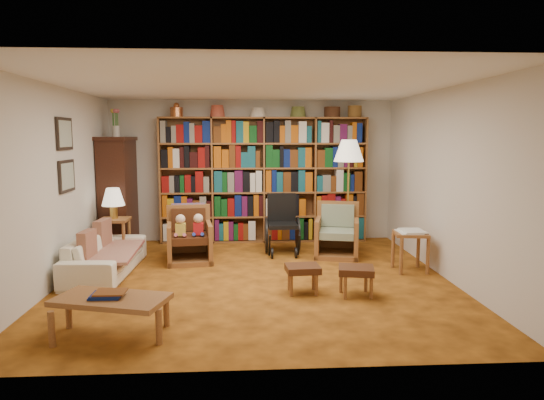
{
  "coord_description": "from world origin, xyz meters",
  "views": [
    {
      "loc": [
        -0.17,
        -6.19,
        1.86
      ],
      "look_at": [
        0.24,
        0.6,
        0.97
      ],
      "focal_mm": 32.0,
      "sensor_mm": 36.0,
      "label": 1
    }
  ],
  "objects": [
    {
      "name": "sofa",
      "position": [
        -2.05,
        0.4,
        0.26
      ],
      "size": [
        1.8,
        0.75,
        0.52
      ],
      "primitive_type": "imported",
      "rotation": [
        0.0,
        0.0,
        1.54
      ],
      "color": "white",
      "rests_on": "floor"
    },
    {
      "name": "curio_cabinet",
      "position": [
        -2.25,
        2.0,
        0.95
      ],
      "size": [
        0.5,
        0.95,
        2.4
      ],
      "color": "#39190F",
      "rests_on": "floor"
    },
    {
      "name": "footstool_b",
      "position": [
        1.15,
        -0.73,
        0.28
      ],
      "size": [
        0.47,
        0.42,
        0.35
      ],
      "color": "#432711",
      "rests_on": "floor"
    },
    {
      "name": "cushion_left",
      "position": [
        -2.18,
        0.75,
        0.45
      ],
      "size": [
        0.16,
        0.41,
        0.4
      ],
      "primitive_type": "cube",
      "rotation": [
        0.0,
        0.0,
        -0.08
      ],
      "color": "maroon",
      "rests_on": "sofa"
    },
    {
      "name": "side_table_lamp",
      "position": [
        -2.15,
        1.27,
        0.46
      ],
      "size": [
        0.44,
        0.44,
        0.62
      ],
      "color": "#9F6131",
      "rests_on": "floor"
    },
    {
      "name": "floor_lamp",
      "position": [
        1.53,
        1.53,
        1.57
      ],
      "size": [
        0.48,
        0.48,
        1.82
      ],
      "color": "gold",
      "rests_on": "floor"
    },
    {
      "name": "wall_left",
      "position": [
        -2.5,
        0.0,
        1.25
      ],
      "size": [
        0.0,
        5.0,
        5.0
      ],
      "primitive_type": "plane",
      "rotation": [
        1.57,
        0.0,
        1.57
      ],
      "color": "silver",
      "rests_on": "floor"
    },
    {
      "name": "wall_right",
      "position": [
        2.5,
        0.0,
        1.25
      ],
      "size": [
        0.0,
        5.0,
        5.0
      ],
      "primitive_type": "plane",
      "rotation": [
        1.57,
        0.0,
        -1.57
      ],
      "color": "silver",
      "rests_on": "floor"
    },
    {
      "name": "framed_pictures",
      "position": [
        -2.48,
        0.3,
        1.62
      ],
      "size": [
        0.03,
        0.52,
        0.97
      ],
      "color": "black",
      "rests_on": "wall_left"
    },
    {
      "name": "sofa_throw",
      "position": [
        -2.0,
        0.4,
        0.3
      ],
      "size": [
        0.79,
        1.4,
        0.04
      ],
      "primitive_type": "cube",
      "rotation": [
        0.0,
        0.0,
        0.04
      ],
      "color": "beige",
      "rests_on": "sofa"
    },
    {
      "name": "bookshelf",
      "position": [
        0.2,
        2.33,
        1.17
      ],
      "size": [
        3.6,
        0.3,
        2.42
      ],
      "color": "#9F6131",
      "rests_on": "floor"
    },
    {
      "name": "wall_front",
      "position": [
        0.0,
        -2.5,
        1.25
      ],
      "size": [
        5.0,
        0.0,
        5.0
      ],
      "primitive_type": "plane",
      "rotation": [
        -1.57,
        0.0,
        0.0
      ],
      "color": "silver",
      "rests_on": "floor"
    },
    {
      "name": "coffee_table",
      "position": [
        -1.41,
        -1.74,
        0.33
      ],
      "size": [
        1.14,
        0.78,
        0.43
      ],
      "color": "#9F6131",
      "rests_on": "floor"
    },
    {
      "name": "floor",
      "position": [
        0.0,
        0.0,
        0.0
      ],
      "size": [
        5.0,
        5.0,
        0.0
      ],
      "primitive_type": "plane",
      "color": "#B9691C",
      "rests_on": "ground"
    },
    {
      "name": "armchair_leather",
      "position": [
        -0.97,
        1.04,
        0.35
      ],
      "size": [
        0.75,
        0.79,
        0.84
      ],
      "color": "#9F6131",
      "rests_on": "floor"
    },
    {
      "name": "armchair_sage",
      "position": [
        1.29,
        1.25,
        0.32
      ],
      "size": [
        0.82,
        0.83,
        0.83
      ],
      "color": "#9F6131",
      "rests_on": "floor"
    },
    {
      "name": "wheelchair",
      "position": [
        0.45,
        1.47,
        0.43
      ],
      "size": [
        0.54,
        0.76,
        0.95
      ],
      "color": "black",
      "rests_on": "floor"
    },
    {
      "name": "ceiling",
      "position": [
        0.0,
        0.0,
        2.5
      ],
      "size": [
        5.0,
        5.0,
        0.0
      ],
      "primitive_type": "plane",
      "rotation": [
        3.14,
        0.0,
        0.0
      ],
      "color": "white",
      "rests_on": "wall_back"
    },
    {
      "name": "table_lamp",
      "position": [
        -2.15,
        1.27,
        0.94
      ],
      "size": [
        0.35,
        0.35,
        0.47
      ],
      "color": "gold",
      "rests_on": "side_table_lamp"
    },
    {
      "name": "cushion_right",
      "position": [
        -2.18,
        0.05,
        0.45
      ],
      "size": [
        0.15,
        0.39,
        0.38
      ],
      "primitive_type": "cube",
      "rotation": [
        0.0,
        0.0,
        -0.07
      ],
      "color": "maroon",
      "rests_on": "sofa"
    },
    {
      "name": "wall_back",
      "position": [
        0.0,
        2.5,
        1.25
      ],
      "size": [
        5.0,
        0.0,
        5.0
      ],
      "primitive_type": "plane",
      "rotation": [
        1.57,
        0.0,
        0.0
      ],
      "color": "silver",
      "rests_on": "floor"
    },
    {
      "name": "side_table_papers",
      "position": [
        2.15,
        0.27,
        0.45
      ],
      "size": [
        0.51,
        0.51,
        0.58
      ],
      "color": "#9F6131",
      "rests_on": "floor"
    },
    {
      "name": "footstool_a",
      "position": [
        0.53,
        -0.59,
        0.28
      ],
      "size": [
        0.42,
        0.36,
        0.34
      ],
      "color": "#432711",
      "rests_on": "floor"
    }
  ]
}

